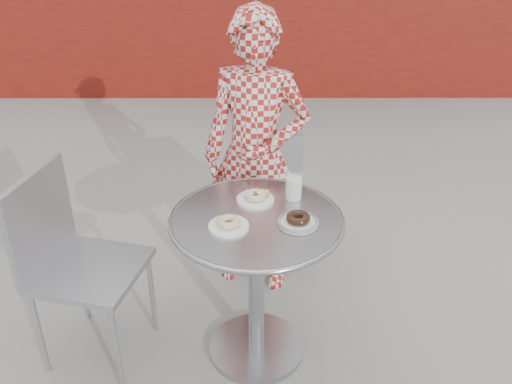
{
  "coord_description": "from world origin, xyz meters",
  "views": [
    {
      "loc": [
        0.03,
        -2.1,
        2.07
      ],
      "look_at": [
        0.04,
        0.08,
        0.84
      ],
      "focal_mm": 40.0,
      "sensor_mm": 36.0,
      "label": 1
    }
  ],
  "objects_px": {
    "seated_person": "(256,157)",
    "plate_far": "(256,197)",
    "bistro_table": "(257,254)",
    "plate_checker": "(298,221)",
    "plate_near": "(229,224)",
    "chair_left": "(94,302)",
    "milk_cup": "(294,187)",
    "chair_far": "(261,209)"
  },
  "relations": [
    {
      "from": "bistro_table",
      "to": "milk_cup",
      "type": "xyz_separation_m",
      "value": [
        0.17,
        0.17,
        0.25
      ]
    },
    {
      "from": "plate_far",
      "to": "plate_checker",
      "type": "bearing_deg",
      "value": -47.72
    },
    {
      "from": "chair_left",
      "to": "seated_person",
      "type": "bearing_deg",
      "value": -38.07
    },
    {
      "from": "milk_cup",
      "to": "bistro_table",
      "type": "bearing_deg",
      "value": -134.64
    },
    {
      "from": "chair_left",
      "to": "seated_person",
      "type": "height_order",
      "value": "seated_person"
    },
    {
      "from": "milk_cup",
      "to": "chair_left",
      "type": "bearing_deg",
      "value": -170.83
    },
    {
      "from": "plate_near",
      "to": "chair_far",
      "type": "bearing_deg",
      "value": 81.63
    },
    {
      "from": "chair_left",
      "to": "plate_near",
      "type": "distance_m",
      "value": 0.83
    },
    {
      "from": "bistro_table",
      "to": "plate_far",
      "type": "relative_size",
      "value": 4.56
    },
    {
      "from": "bistro_table",
      "to": "plate_checker",
      "type": "xyz_separation_m",
      "value": [
        0.17,
        -0.04,
        0.2
      ]
    },
    {
      "from": "chair_left",
      "to": "plate_far",
      "type": "bearing_deg",
      "value": -65.52
    },
    {
      "from": "plate_checker",
      "to": "plate_near",
      "type": "bearing_deg",
      "value": -174.46
    },
    {
      "from": "seated_person",
      "to": "plate_far",
      "type": "bearing_deg",
      "value": -75.17
    },
    {
      "from": "seated_person",
      "to": "plate_far",
      "type": "distance_m",
      "value": 0.45
    },
    {
      "from": "plate_far",
      "to": "bistro_table",
      "type": "bearing_deg",
      "value": -89.08
    },
    {
      "from": "milk_cup",
      "to": "chair_far",
      "type": "bearing_deg",
      "value": 99.77
    },
    {
      "from": "plate_far",
      "to": "plate_checker",
      "type": "height_order",
      "value": "same"
    },
    {
      "from": "plate_far",
      "to": "plate_near",
      "type": "relative_size",
      "value": 0.99
    },
    {
      "from": "chair_far",
      "to": "plate_far",
      "type": "xyz_separation_m",
      "value": [
        -0.04,
        -0.8,
        0.54
      ]
    },
    {
      "from": "chair_far",
      "to": "seated_person",
      "type": "distance_m",
      "value": 0.63
    },
    {
      "from": "seated_person",
      "to": "plate_far",
      "type": "relative_size",
      "value": 9.07
    },
    {
      "from": "chair_left",
      "to": "milk_cup",
      "type": "bearing_deg",
      "value": -66.25
    },
    {
      "from": "seated_person",
      "to": "milk_cup",
      "type": "xyz_separation_m",
      "value": [
        0.17,
        -0.44,
        0.06
      ]
    },
    {
      "from": "chair_left",
      "to": "milk_cup",
      "type": "distance_m",
      "value": 1.09
    },
    {
      "from": "seated_person",
      "to": "plate_near",
      "type": "xyz_separation_m",
      "value": [
        -0.12,
        -0.68,
        0.02
      ]
    },
    {
      "from": "plate_checker",
      "to": "milk_cup",
      "type": "height_order",
      "value": "milk_cup"
    },
    {
      "from": "seated_person",
      "to": "plate_far",
      "type": "height_order",
      "value": "seated_person"
    },
    {
      "from": "plate_near",
      "to": "seated_person",
      "type": "bearing_deg",
      "value": 80.35
    },
    {
      "from": "seated_person",
      "to": "milk_cup",
      "type": "relative_size",
      "value": 12.32
    },
    {
      "from": "chair_left",
      "to": "plate_far",
      "type": "relative_size",
      "value": 5.59
    },
    {
      "from": "bistro_table",
      "to": "chair_far",
      "type": "height_order",
      "value": "chair_far"
    },
    {
      "from": "chair_left",
      "to": "plate_near",
      "type": "relative_size",
      "value": 5.56
    },
    {
      "from": "chair_left",
      "to": "chair_far",
      "type": "bearing_deg",
      "value": -26.24
    },
    {
      "from": "chair_far",
      "to": "plate_near",
      "type": "distance_m",
      "value": 1.17
    },
    {
      "from": "plate_far",
      "to": "plate_checker",
      "type": "relative_size",
      "value": 0.96
    },
    {
      "from": "bistro_table",
      "to": "chair_left",
      "type": "height_order",
      "value": "chair_left"
    },
    {
      "from": "plate_far",
      "to": "plate_checker",
      "type": "distance_m",
      "value": 0.26
    },
    {
      "from": "chair_far",
      "to": "seated_person",
      "type": "xyz_separation_m",
      "value": [
        -0.04,
        -0.34,
        0.53
      ]
    },
    {
      "from": "seated_person",
      "to": "plate_checker",
      "type": "height_order",
      "value": "seated_person"
    },
    {
      "from": "chair_left",
      "to": "plate_checker",
      "type": "relative_size",
      "value": 5.36
    },
    {
      "from": "seated_person",
      "to": "plate_near",
      "type": "bearing_deg",
      "value": -84.75
    },
    {
      "from": "bistro_table",
      "to": "plate_near",
      "type": "height_order",
      "value": "plate_near"
    }
  ]
}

